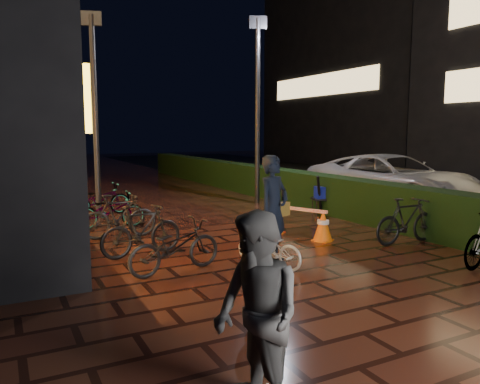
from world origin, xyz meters
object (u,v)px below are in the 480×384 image
traffic_barrier (298,222)px  cart_assembly (323,194)px  cyclist (271,226)px  bystander_person (257,316)px  van (392,180)px

traffic_barrier → cart_assembly: 2.81m
cyclist → cart_assembly: cyclist is taller
traffic_barrier → cyclist: bearing=-135.2°
traffic_barrier → cart_assembly: size_ratio=1.42×
cyclist → traffic_barrier: bearing=44.8°
bystander_person → cart_assembly: (5.85, 6.85, -0.26)m
cyclist → traffic_barrier: size_ratio=1.21×
van → cart_assembly: size_ratio=5.06×
van → traffic_barrier: (-4.88, -2.25, -0.44)m
traffic_barrier → cart_assembly: bearing=42.4°
traffic_barrier → cart_assembly: (2.07, 1.89, 0.23)m
bystander_person → traffic_barrier: bystander_person is taller
bystander_person → cyclist: 3.96m
cyclist → van: bearing=30.7°
van → cart_assembly: bearing=178.9°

